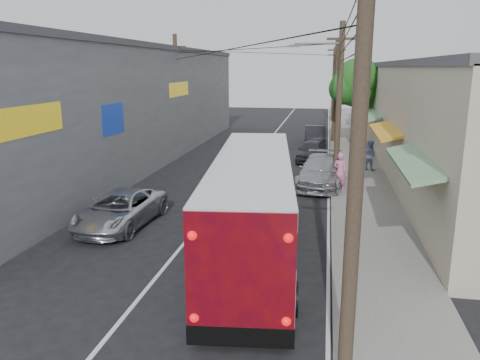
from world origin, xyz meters
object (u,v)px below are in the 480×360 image
at_px(parked_suv, 321,171).
at_px(pedestrian_near, 340,172).
at_px(coach_bus, 253,204).
at_px(jeepney, 120,209).
at_px(parked_car_far, 315,135).
at_px(pedestrian_far, 370,155).
at_px(parked_car_mid, 312,151).

height_order(parked_suv, pedestrian_near, pedestrian_near).
bearing_deg(parked_suv, coach_bus, -98.26).
bearing_deg(pedestrian_near, coach_bus, 91.47).
bearing_deg(jeepney, parked_suv, 49.45).
bearing_deg(jeepney, parked_car_far, 75.64).
height_order(coach_bus, parked_car_far, coach_bus).
height_order(coach_bus, pedestrian_far, coach_bus).
distance_m(parked_suv, pedestrian_near, 1.57).
distance_m(coach_bus, parked_suv, 9.69).
xyz_separation_m(parked_suv, parked_car_far, (-0.68, 13.48, -0.06)).
bearing_deg(parked_car_far, parked_car_mid, -93.88).
xyz_separation_m(coach_bus, parked_car_far, (1.36, 22.91, -0.95)).
xyz_separation_m(coach_bus, parked_suv, (2.03, 9.43, -0.89)).
bearing_deg(jeepney, pedestrian_near, 41.18).
height_order(coach_bus, pedestrian_near, coach_bus).
distance_m(jeepney, pedestrian_far, 15.37).
distance_m(jeepney, parked_car_mid, 15.71).
bearing_deg(pedestrian_far, pedestrian_near, 104.31).
bearing_deg(parked_suv, pedestrian_far, 58.72).
bearing_deg(pedestrian_near, pedestrian_far, -88.09).
bearing_deg(coach_bus, pedestrian_near, 63.80).
bearing_deg(parked_car_mid, pedestrian_near, -71.25).
bearing_deg(parked_car_mid, parked_suv, -77.01).
bearing_deg(parked_car_far, coach_bus, -97.28).
bearing_deg(parked_car_mid, pedestrian_far, -30.79).
height_order(parked_suv, parked_car_mid, parked_suv).
distance_m(jeepney, parked_suv, 10.69).
height_order(parked_car_mid, pedestrian_near, pedestrian_near).
height_order(coach_bus, jeepney, coach_bus).
distance_m(jeepney, parked_car_far, 22.24).
height_order(parked_car_mid, parked_car_far, parked_car_far).
relative_size(pedestrian_near, pedestrian_far, 1.07).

